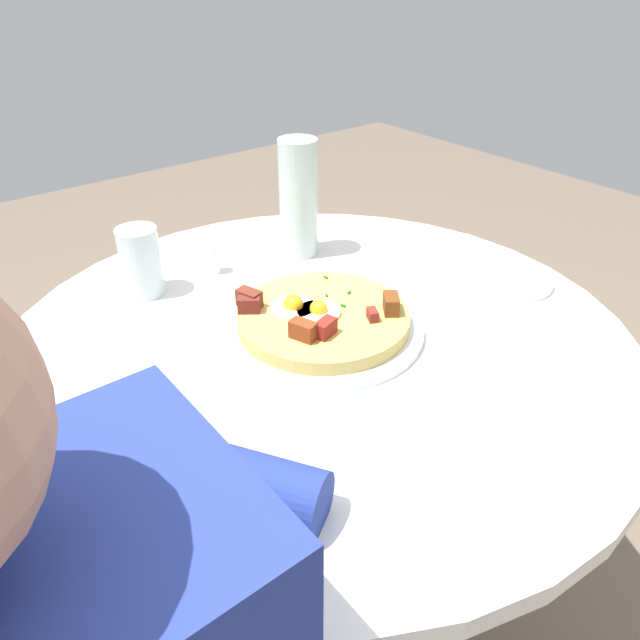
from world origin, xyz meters
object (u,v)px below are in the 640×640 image
Objects in this scene: bread_plate at (507,279)px; pizza_plate at (321,326)px; breakfast_pizza at (320,316)px; salt_shaker at (212,258)px; fork at (154,456)px; knife at (180,440)px; water_bottle at (298,199)px; water_glass at (141,262)px; dining_table at (319,415)px.

pizza_plate is at bearing -13.31° from bread_plate.
breakfast_pizza is 0.27m from salt_shaker.
fork is 0.04m from knife.
water_bottle is at bearing 117.76° from fork.
salt_shaker is (0.04, -0.27, 0.02)m from pizza_plate.
water_bottle is at bearing -120.33° from breakfast_pizza.
knife is at bearing 37.94° from water_bottle.
water_bottle is at bearing 169.70° from salt_shaker.
pizza_plate is 0.33m from water_glass.
dining_table is 0.41m from bread_plate.
water_bottle reaches higher than knife.
knife is at bearing 90.00° from fork.
knife is (0.64, 0.01, 0.00)m from bread_plate.
breakfast_pizza is 1.20× the size of water_bottle.
pizza_plate is 1.72× the size of fork.
pizza_plate is 1.17× the size of breakfast_pizza.
dining_table is at bearing -12.26° from bread_plate.
water_bottle reaches higher than bread_plate.
water_bottle is (0.22, -0.32, 0.10)m from bread_plate.
pizza_plate is 0.02m from breakfast_pizza.
bread_plate is at bearing 145.04° from water_glass.
dining_table is 0.17m from pizza_plate.
pizza_plate is 2.62× the size of water_glass.
pizza_plate is at bearing 120.48° from water_glass.
breakfast_pizza is at bearing 59.67° from water_bottle.
bread_plate is at bearing 166.75° from breakfast_pizza.
water_bottle is at bearing -56.24° from bread_plate.
bread_plate is 0.64m from water_glass.
water_bottle is 0.19m from salt_shaker.
bread_plate is (-0.36, 0.08, -0.02)m from breakfast_pizza.
dining_table is 0.34m from knife.
dining_table is at bearing 41.68° from breakfast_pizza.
breakfast_pizza reaches higher than dining_table.
breakfast_pizza is 2.24× the size of water_glass.
water_glass is (0.16, -0.28, 0.23)m from dining_table.
water_glass is 0.31m from water_bottle.
water_bottle reaches higher than salt_shaker.
breakfast_pizza is at bearing 120.02° from water_glass.
water_glass is at bearing -7.17° from water_bottle.
pizza_plate is 1.96× the size of bread_plate.
fork is 0.41m from water_glass.
breakfast_pizza reaches higher than salt_shaker.
knife is 0.55m from water_bottle.
salt_shaker is at bearing 177.09° from water_glass.
water_glass is at bearing -61.34° from dining_table.
dining_table is 0.40m from water_glass.
pizza_plate is at bearing 97.33° from salt_shaker.
water_glass reaches higher than dining_table.
salt_shaker is at bearing 133.44° from fork.
salt_shaker is at bearing -42.42° from bread_plate.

